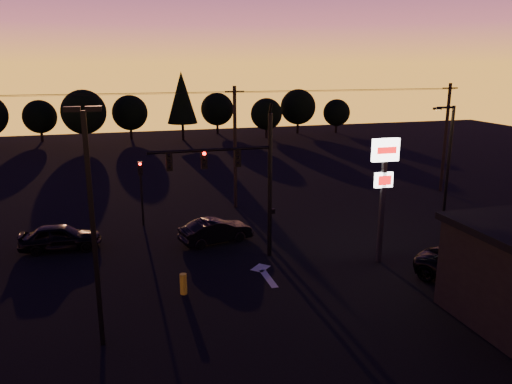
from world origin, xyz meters
The scene contains 22 objects.
ground centered at (0.00, 0.00, 0.00)m, with size 120.00×120.00×0.00m, color black.
lane_arrow centered at (0.50, 1.67, 0.01)m, with size 1.20×3.10×0.01m.
traffic_signal_mast centered at (-0.10, 3.99, 4.94)m, with size 6.79×0.52×8.58m.
secondary_signal centered at (-5.00, 11.49, 2.86)m, with size 0.30×0.31×4.35m.
parking_lot_light centered at (-7.50, -3.00, 5.27)m, with size 1.25×0.30×9.14m.
pylon_sign centered at (7.00, 1.50, 4.91)m, with size 1.50×0.28×6.80m.
streetlight centered at (13.91, 5.50, 4.42)m, with size 1.55×0.35×8.00m.
utility_pole_1 centered at (2.00, 14.00, 4.59)m, with size 1.40×0.26×9.00m.
utility_pole_2 centered at (20.00, 14.00, 4.59)m, with size 1.40×0.26×9.00m.
power_wires centered at (2.00, 14.00, 8.57)m, with size 36.00×1.22×0.07m.
bollard centered at (-3.86, 0.48, 0.50)m, with size 0.33×0.33×1.00m, color gold.
tree_1 centered at (-16.00, 53.00, 3.43)m, with size 4.54×4.54×5.71m.
tree_2 centered at (-10.00, 48.00, 4.37)m, with size 5.77×5.78×7.26m.
tree_3 centered at (-4.00, 52.00, 3.75)m, with size 4.95×4.95×6.22m.
tree_4 centered at (3.00, 49.00, 5.93)m, with size 4.18×4.18×9.50m.
tree_5 centered at (9.00, 54.00, 3.75)m, with size 4.95×4.95×6.22m.
tree_6 centered at (15.00, 48.00, 3.43)m, with size 4.54×4.54×5.71m.
tree_7 centered at (21.00, 51.00, 4.06)m, with size 5.36×5.36×6.74m.
tree_8 centered at (27.00, 50.00, 3.12)m, with size 4.12×4.12×5.19m.
car_left centered at (-9.90, 8.23, 0.77)m, with size 1.82×4.53×1.54m, color black.
car_mid centered at (-0.96, 6.96, 0.72)m, with size 1.53×4.39×1.45m, color black.
suv_parked centered at (9.94, -2.51, 0.77)m, with size 2.56×5.54×1.54m, color black.
Camera 1 is at (-6.58, -21.22, 10.58)m, focal length 35.00 mm.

